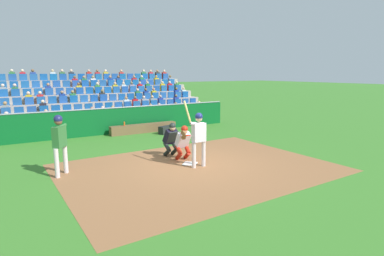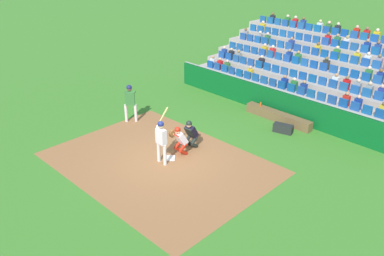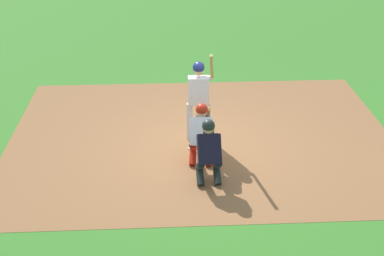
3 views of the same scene
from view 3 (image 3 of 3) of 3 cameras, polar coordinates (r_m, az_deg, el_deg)
ground_plane at (r=10.91m, az=1.14°, el=-2.28°), size 160.00×160.00×0.00m
infield_dirt_patch at (r=11.34m, az=1.03°, el=-1.00°), size 8.40×6.32×0.01m
home_plate_marker at (r=10.90m, az=1.14°, el=-2.21°), size 0.62×0.62×0.02m
batter_at_plate at (r=10.78m, az=0.77°, el=3.87°), size 0.56×0.69×2.11m
catcher_crouching at (r=10.12m, az=1.08°, el=-0.30°), size 0.49×0.71×1.25m
home_plate_umpire at (r=9.51m, az=1.85°, el=-2.37°), size 0.49×0.52×1.26m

